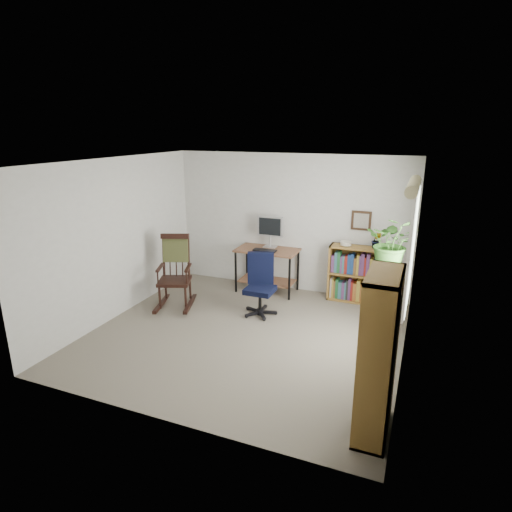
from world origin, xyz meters
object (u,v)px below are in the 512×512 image
at_px(rocking_chair, 174,272).
at_px(tall_bookshelf, 378,356).
at_px(office_chair, 260,285).
at_px(low_bookshelf, 356,274).
at_px(desk, 267,270).

height_order(rocking_chair, tall_bookshelf, tall_bookshelf).
height_order(office_chair, rocking_chair, rocking_chair).
bearing_deg(rocking_chair, office_chair, -12.50).
bearing_deg(low_bookshelf, tall_bookshelf, -77.62).
xyz_separation_m(rocking_chair, low_bookshelf, (2.68, 1.31, -0.12)).
relative_size(office_chair, low_bookshelf, 1.03).
bearing_deg(rocking_chair, tall_bookshelf, -49.98).
height_order(desk, office_chair, office_chair).
xyz_separation_m(low_bookshelf, tall_bookshelf, (0.70, -3.19, 0.33)).
xyz_separation_m(rocking_chair, tall_bookshelf, (3.38, -1.88, 0.21)).
relative_size(rocking_chair, tall_bookshelf, 0.74).
xyz_separation_m(office_chair, rocking_chair, (-1.40, -0.21, 0.11)).
xyz_separation_m(desk, office_chair, (0.25, -0.99, 0.10)).
relative_size(office_chair, tall_bookshelf, 0.61).
bearing_deg(tall_bookshelf, desk, 126.03).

